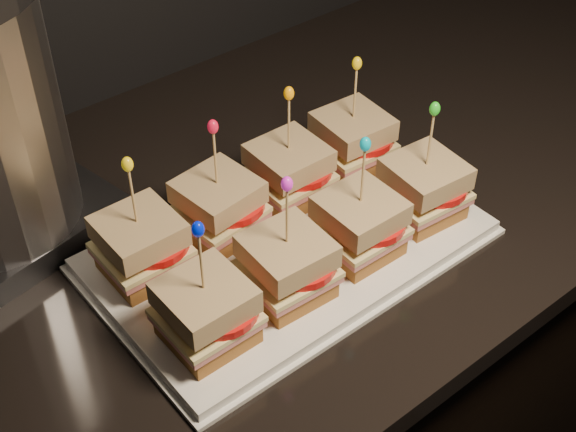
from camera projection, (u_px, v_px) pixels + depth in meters
cabinet at (344, 366)px, 1.39m from camera, size 2.38×0.64×0.86m
granite_slab at (359, 160)px, 1.09m from camera, size 2.42×0.68×0.03m
platter at (288, 246)px, 0.93m from camera, size 0.43×0.27×0.02m
platter_rim at (288, 250)px, 0.93m from camera, size 0.44×0.28×0.01m
sandwich_0_bread_bot at (144, 263)px, 0.88m from camera, size 0.08×0.08×0.02m
sandwich_0_ham at (142, 253)px, 0.87m from camera, size 0.09×0.08×0.01m
sandwich_0_cheese at (141, 249)px, 0.86m from camera, size 0.09×0.09×0.01m
sandwich_0_tomato at (153, 242)px, 0.86m from camera, size 0.08×0.08×0.01m
sandwich_0_bread_top at (138, 231)px, 0.85m from camera, size 0.08×0.08×0.03m
sandwich_0_pick at (133, 199)px, 0.82m from camera, size 0.00×0.00×0.09m
sandwich_0_frill at (127, 164)px, 0.79m from camera, size 0.01×0.01×0.02m
sandwich_1_bread_bot at (220, 224)px, 0.93m from camera, size 0.09×0.09×0.02m
sandwich_1_ham at (219, 214)px, 0.92m from camera, size 0.10×0.09×0.01m
sandwich_1_cheese at (219, 210)px, 0.91m from camera, size 0.10×0.09×0.01m
sandwich_1_tomato at (230, 203)px, 0.91m from camera, size 0.08×0.08×0.01m
sandwich_1_bread_top at (218, 192)px, 0.90m from camera, size 0.09×0.09×0.03m
sandwich_1_pick at (215, 161)px, 0.87m from camera, size 0.00×0.00×0.09m
sandwich_1_frill at (213, 127)px, 0.84m from camera, size 0.01×0.01×0.02m
sandwich_2_bread_bot at (289, 189)px, 0.98m from camera, size 0.08×0.08×0.02m
sandwich_2_ham at (289, 179)px, 0.97m from camera, size 0.09×0.09×0.01m
sandwich_2_cheese at (289, 175)px, 0.96m from camera, size 0.09×0.09×0.01m
sandwich_2_tomato at (300, 168)px, 0.96m from camera, size 0.08×0.08×0.01m
sandwich_2_bread_top at (289, 157)px, 0.94m from camera, size 0.08×0.08×0.03m
sandwich_2_pick at (289, 127)px, 0.92m from camera, size 0.00×0.00×0.09m
sandwich_2_frill at (289, 93)px, 0.89m from camera, size 0.01×0.01×0.02m
sandwich_3_bread_bot at (351, 157)px, 1.02m from camera, size 0.08×0.08×0.02m
sandwich_3_ham at (352, 148)px, 1.01m from camera, size 0.09×0.09×0.01m
sandwich_3_cheese at (352, 143)px, 1.01m from camera, size 0.09×0.09×0.01m
sandwich_3_tomato at (362, 137)px, 1.01m from camera, size 0.08×0.08×0.01m
sandwich_3_bread_top at (353, 126)px, 0.99m from camera, size 0.09×0.09×0.03m
sandwich_3_pick at (355, 96)px, 0.96m from camera, size 0.00×0.00×0.09m
sandwich_3_frill at (357, 63)px, 0.93m from camera, size 0.01×0.01×0.02m
sandwich_4_bread_bot at (208, 330)px, 0.81m from camera, size 0.08×0.08×0.02m
sandwich_4_ham at (207, 320)px, 0.80m from camera, size 0.09×0.08×0.01m
sandwich_4_cheese at (207, 315)px, 0.79m from camera, size 0.09×0.09×0.01m
sandwich_4_tomato at (220, 308)px, 0.79m from camera, size 0.08×0.08×0.01m
sandwich_4_bread_top at (205, 297)px, 0.77m from camera, size 0.08×0.08×0.03m
sandwich_4_pick at (202, 265)px, 0.75m from camera, size 0.00×0.00×0.09m
sandwich_4_frill at (198, 229)px, 0.72m from camera, size 0.01×0.01×0.02m
sandwich_5_bread_bot at (287, 284)px, 0.86m from camera, size 0.08×0.08×0.02m
sandwich_5_ham at (287, 274)px, 0.85m from camera, size 0.09×0.09×0.01m
sandwich_5_cheese at (287, 269)px, 0.84m from camera, size 0.09×0.09×0.01m
sandwich_5_tomato at (300, 262)px, 0.84m from camera, size 0.08×0.08×0.01m
sandwich_5_bread_top at (287, 251)px, 0.82m from camera, size 0.08×0.08×0.03m
sandwich_5_pick at (287, 219)px, 0.79m from camera, size 0.00×0.00×0.09m
sandwich_5_frill at (287, 184)px, 0.77m from camera, size 0.01×0.01×0.02m
sandwich_6_bread_bot at (358, 242)px, 0.90m from camera, size 0.08×0.08×0.02m
sandwich_6_ham at (358, 233)px, 0.89m from camera, size 0.09×0.08×0.01m
sandwich_6_cheese at (359, 228)px, 0.89m from camera, size 0.09×0.09×0.01m
sandwich_6_tomato at (371, 221)px, 0.89m from camera, size 0.08×0.08×0.01m
sandwich_6_bread_top at (360, 210)px, 0.87m from camera, size 0.08×0.08×0.03m
sandwich_6_pick at (363, 179)px, 0.84m from camera, size 0.00×0.00×0.09m
sandwich_6_frill at (365, 144)px, 0.81m from camera, size 0.01×0.01×0.02m
sandwich_7_bread_bot at (421, 205)px, 0.95m from camera, size 0.09×0.09×0.02m
sandwich_7_ham at (422, 196)px, 0.94m from camera, size 0.09×0.09×0.01m
sandwich_7_cheese at (423, 191)px, 0.94m from camera, size 0.10×0.09×0.01m
sandwich_7_tomato at (435, 184)px, 0.94m from camera, size 0.08×0.08×0.01m
sandwich_7_bread_top at (426, 174)px, 0.92m from camera, size 0.09×0.09×0.03m
sandwich_7_pick at (430, 143)px, 0.89m from camera, size 0.00×0.00×0.09m
sandwich_7_frill at (435, 109)px, 0.86m from camera, size 0.01×0.01×0.02m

